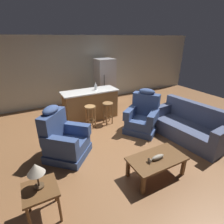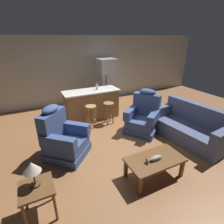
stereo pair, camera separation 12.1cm
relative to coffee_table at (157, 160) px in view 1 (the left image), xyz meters
The scene contains 14 objects.
ground_plane 1.81m from the coffee_table, 93.78° to the left, with size 12.00×12.00×0.00m.
back_wall 4.98m from the coffee_table, 91.37° to the left, with size 12.00×0.05×2.60m.
coffee_table is the anchor object (origin of this frame).
fish_figurine 0.12m from the coffee_table, 145.05° to the right, with size 0.34×0.10×0.10m.
couch 1.84m from the coffee_table, 21.46° to the left, with size 1.04×1.98×0.94m.
recliner_near_lamp 2.04m from the coffee_table, 133.82° to the left, with size 1.19×1.19×1.20m.
recliner_near_island 1.85m from the coffee_table, 61.02° to the left, with size 1.17×1.17×1.20m.
end_table 2.07m from the coffee_table, behind, with size 0.48×0.48×0.56m.
table_lamp 2.13m from the coffee_table, behind, with size 0.24×0.24×0.41m.
kitchen_island 3.12m from the coffee_table, 92.15° to the left, with size 1.80×0.70×0.95m.
bar_stool_left 2.52m from the coffee_table, 98.49° to the left, with size 0.32×0.32×0.68m.
bar_stool_right 2.50m from the coffee_table, 85.23° to the left, with size 0.32×0.32×0.68m.
refrigerator 4.46m from the coffee_table, 76.96° to the left, with size 0.70×0.69×1.76m.
bottle_tall_green 3.20m from the coffee_table, 88.29° to the left, with size 0.08×0.08×0.24m.
Camera 1 is at (-1.91, -3.75, 2.53)m, focal length 28.00 mm.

